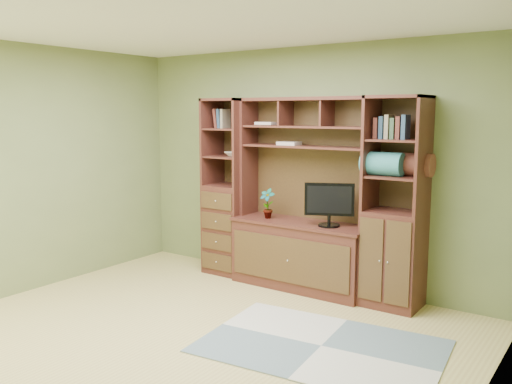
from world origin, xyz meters
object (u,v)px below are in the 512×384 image
Objects in this scene: left_tower at (229,187)px; monitor at (329,197)px; center_hutch at (301,195)px; right_tower at (395,203)px.

left_tower is 1.36m from monitor.
monitor is (1.36, -0.07, 0.01)m from left_tower.
center_hutch is at bearing 148.36° from monitor.
left_tower is at bearing 177.71° from center_hutch.
left_tower and right_tower have the same top height.
left_tower is at bearing 180.00° from right_tower.
center_hutch reaches higher than monitor.
center_hutch is 3.32× the size of monitor.
left_tower is 1.00× the size of right_tower.
center_hutch is 0.36m from monitor.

